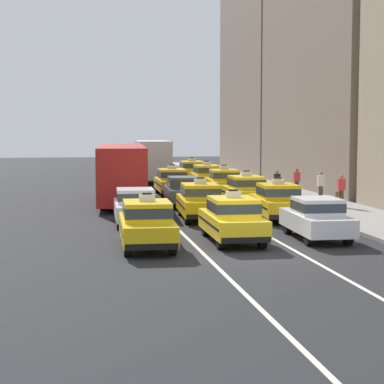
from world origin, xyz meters
The scene contains 24 objects.
ground_plane centered at (0.00, 0.00, 0.00)m, with size 160.00×160.00×0.00m, color #232326.
lane_stripe_left_center centered at (-1.60, 20.00, 0.00)m, with size 0.14×80.00×0.01m, color silver.
lane_stripe_center_right centered at (1.60, 20.00, 0.00)m, with size 0.14×80.00×0.01m, color silver.
sidewalk_curb centered at (7.20, 15.00, 0.07)m, with size 4.00×90.00×0.15m, color gray.
taxi_left_nearest centered at (-3.35, 1.90, 0.88)m, with size 1.96×4.62×1.96m.
sedan_left_second centered at (-3.23, 7.92, 0.85)m, with size 1.90×4.35×1.58m.
bus_left_third centered at (-3.21, 16.87, 1.82)m, with size 3.22×11.34×3.22m.
taxi_center_nearest centered at (-0.10, 2.69, 0.88)m, with size 1.88×4.58×1.96m.
taxi_center_second centered at (-0.16, 9.09, 0.88)m, with size 2.05×4.65×1.96m.
sedan_center_third centered at (-0.03, 14.99, 0.85)m, with size 1.95×4.37×1.58m.
taxi_center_fourth centered at (0.19, 20.89, 0.88)m, with size 1.88×4.59×1.96m.
box_truck_center_fifth centered at (-0.15, 29.32, 1.78)m, with size 2.35×6.98×3.27m.
taxi_center_sixth centered at (-0.05, 36.34, 0.88)m, with size 1.92×4.60×1.96m.
sedan_right_nearest centered at (3.17, 2.78, 0.85)m, with size 1.91×4.36×1.58m.
taxi_right_second centered at (3.31, 8.42, 0.88)m, with size 2.06×4.65×1.96m.
taxi_right_third centered at (3.17, 13.78, 0.88)m, with size 1.83×4.56×1.96m.
taxi_right_fourth centered at (3.27, 19.80, 0.88)m, with size 2.09×4.66×1.96m.
taxi_right_fifth centered at (3.20, 25.12, 0.88)m, with size 1.92×4.60×1.96m.
taxi_right_sixth centered at (3.12, 30.90, 0.88)m, with size 1.86×4.58×1.96m.
pedestrian_near_crosswalk centered at (7.68, 11.70, 0.99)m, with size 0.47×0.24×1.67m.
pedestrian_mid_block centered at (7.28, 17.72, 0.98)m, with size 0.36×0.24×1.64m.
pedestrian_by_storefront centered at (5.95, 17.35, 0.95)m, with size 0.36×0.24×1.58m.
pedestrian_trailing centered at (7.53, 14.28, 0.99)m, with size 0.36×0.24×1.66m.
fire_hydrant centered at (5.68, 7.51, 0.55)m, with size 0.36×0.22×0.73m.
Camera 1 is at (-5.82, -22.13, 4.18)m, focal length 65.25 mm.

